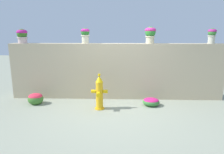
{
  "coord_description": "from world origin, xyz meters",
  "views": [
    {
      "loc": [
        0.06,
        -4.68,
        1.93
      ],
      "look_at": [
        -0.13,
        0.97,
        0.67
      ],
      "focal_mm": 32.62,
      "sensor_mm": 36.0,
      "label": 1
    }
  ],
  "objects_px": {
    "potted_plant_1": "(85,34)",
    "flower_bush_left": "(36,98)",
    "flower_bush_right": "(151,102)",
    "potted_plant_2": "(150,33)",
    "potted_plant_0": "(22,35)",
    "potted_plant_3": "(212,34)",
    "fire_hydrant": "(99,93)"
  },
  "relations": [
    {
      "from": "potted_plant_0",
      "to": "flower_bush_right",
      "type": "bearing_deg",
      "value": -10.33
    },
    {
      "from": "potted_plant_3",
      "to": "potted_plant_1",
      "type": "bearing_deg",
      "value": 179.55
    },
    {
      "from": "potted_plant_1",
      "to": "potted_plant_0",
      "type": "bearing_deg",
      "value": -179.66
    },
    {
      "from": "flower_bush_left",
      "to": "potted_plant_3",
      "type": "bearing_deg",
      "value": 7.42
    },
    {
      "from": "potted_plant_0",
      "to": "potted_plant_2",
      "type": "height_order",
      "value": "potted_plant_2"
    },
    {
      "from": "flower_bush_left",
      "to": "potted_plant_0",
      "type": "bearing_deg",
      "value": 128.41
    },
    {
      "from": "potted_plant_0",
      "to": "potted_plant_1",
      "type": "relative_size",
      "value": 0.94
    },
    {
      "from": "potted_plant_2",
      "to": "flower_bush_left",
      "type": "height_order",
      "value": "potted_plant_2"
    },
    {
      "from": "potted_plant_0",
      "to": "flower_bush_left",
      "type": "bearing_deg",
      "value": -51.59
    },
    {
      "from": "fire_hydrant",
      "to": "flower_bush_left",
      "type": "xyz_separation_m",
      "value": [
        -1.78,
        0.31,
        -0.26
      ]
    },
    {
      "from": "flower_bush_left",
      "to": "flower_bush_right",
      "type": "bearing_deg",
      "value": -0.32
    },
    {
      "from": "potted_plant_0",
      "to": "flower_bush_left",
      "type": "height_order",
      "value": "potted_plant_0"
    },
    {
      "from": "potted_plant_2",
      "to": "potted_plant_3",
      "type": "relative_size",
      "value": 1.11
    },
    {
      "from": "potted_plant_0",
      "to": "potted_plant_1",
      "type": "height_order",
      "value": "potted_plant_1"
    },
    {
      "from": "potted_plant_1",
      "to": "fire_hydrant",
      "type": "height_order",
      "value": "potted_plant_1"
    },
    {
      "from": "potted_plant_1",
      "to": "flower_bush_right",
      "type": "relative_size",
      "value": 0.96
    },
    {
      "from": "potted_plant_2",
      "to": "flower_bush_left",
      "type": "xyz_separation_m",
      "value": [
        -3.14,
        -0.67,
        -1.73
      ]
    },
    {
      "from": "flower_bush_left",
      "to": "potted_plant_2",
      "type": "bearing_deg",
      "value": 12.12
    },
    {
      "from": "potted_plant_1",
      "to": "flower_bush_left",
      "type": "distance_m",
      "value": 2.25
    },
    {
      "from": "potted_plant_0",
      "to": "flower_bush_left",
      "type": "distance_m",
      "value": 1.87
    },
    {
      "from": "potted_plant_1",
      "to": "potted_plant_2",
      "type": "relative_size",
      "value": 0.93
    },
    {
      "from": "potted_plant_0",
      "to": "potted_plant_3",
      "type": "bearing_deg",
      "value": -0.18
    },
    {
      "from": "potted_plant_3",
      "to": "flower_bush_right",
      "type": "xyz_separation_m",
      "value": [
        -1.7,
        -0.65,
        -1.75
      ]
    },
    {
      "from": "potted_plant_1",
      "to": "potted_plant_3",
      "type": "height_order",
      "value": "potted_plant_1"
    },
    {
      "from": "potted_plant_0",
      "to": "potted_plant_1",
      "type": "xyz_separation_m",
      "value": [
        1.82,
        0.01,
        0.03
      ]
    },
    {
      "from": "potted_plant_3",
      "to": "flower_bush_right",
      "type": "distance_m",
      "value": 2.53
    },
    {
      "from": "potted_plant_2",
      "to": "potted_plant_1",
      "type": "bearing_deg",
      "value": -179.46
    },
    {
      "from": "flower_bush_right",
      "to": "fire_hydrant",
      "type": "bearing_deg",
      "value": -167.74
    },
    {
      "from": "potted_plant_1",
      "to": "flower_bush_right",
      "type": "height_order",
      "value": "potted_plant_1"
    },
    {
      "from": "potted_plant_1",
      "to": "flower_bush_left",
      "type": "relative_size",
      "value": 1.04
    },
    {
      "from": "potted_plant_0",
      "to": "fire_hydrant",
      "type": "bearing_deg",
      "value": -22.69
    },
    {
      "from": "potted_plant_3",
      "to": "fire_hydrant",
      "type": "distance_m",
      "value": 3.51
    }
  ]
}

